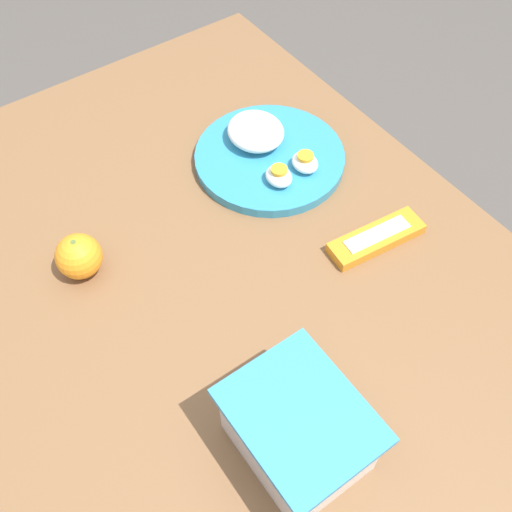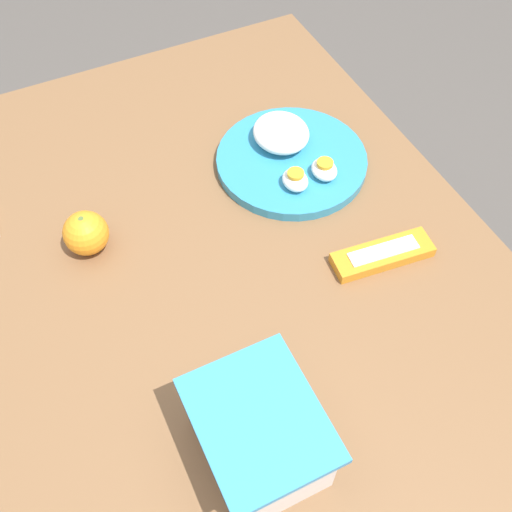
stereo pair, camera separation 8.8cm
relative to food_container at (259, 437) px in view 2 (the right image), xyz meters
The scene contains 6 objects.
ground_plane 0.81m from the food_container, 10.95° to the right, with size 10.00×10.00×0.00m, color #4C4742.
table 0.32m from the food_container, 10.95° to the right, with size 1.10×0.87×0.71m.
food_container is the anchor object (origin of this frame).
orange_fruit 0.41m from the food_container, 13.52° to the left, with size 0.07×0.07×0.07m.
rice_plate 0.51m from the food_container, 32.10° to the right, with size 0.26×0.26×0.06m.
candy_bar 0.35m from the food_container, 58.43° to the right, with size 0.06×0.16×0.02m.
Camera 2 is at (-0.50, 0.17, 1.45)m, focal length 42.00 mm.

